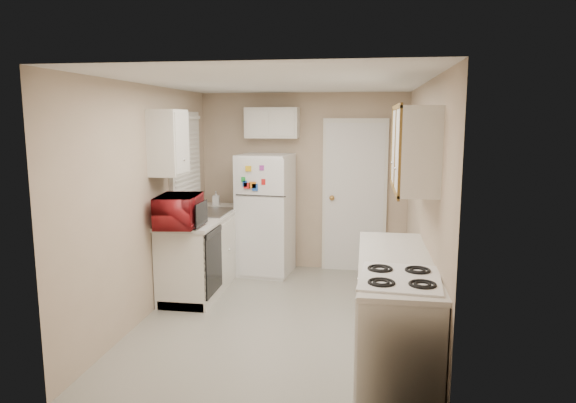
# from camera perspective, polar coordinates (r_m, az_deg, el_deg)

# --- Properties ---
(floor) EXTENTS (3.80, 3.80, 0.00)m
(floor) POSITION_cam_1_polar(r_m,az_deg,el_deg) (5.49, -0.80, -12.78)
(floor) COLOR #B1AEA3
(floor) RESTS_ON ground
(ceiling) EXTENTS (3.80, 3.80, 0.00)m
(ceiling) POSITION_cam_1_polar(r_m,az_deg,el_deg) (5.10, -0.86, 13.09)
(ceiling) COLOR white
(ceiling) RESTS_ON floor
(wall_left) EXTENTS (3.80, 3.80, 0.00)m
(wall_left) POSITION_cam_1_polar(r_m,az_deg,el_deg) (5.56, -15.21, 0.04)
(wall_left) COLOR #BDA68D
(wall_left) RESTS_ON floor
(wall_right) EXTENTS (3.80, 3.80, 0.00)m
(wall_right) POSITION_cam_1_polar(r_m,az_deg,el_deg) (5.13, 14.81, -0.70)
(wall_right) COLOR #BDA68D
(wall_right) RESTS_ON floor
(wall_back) EXTENTS (2.80, 2.80, 0.00)m
(wall_back) POSITION_cam_1_polar(r_m,az_deg,el_deg) (7.02, 1.71, 2.19)
(wall_back) COLOR #BDA68D
(wall_back) RESTS_ON floor
(wall_front) EXTENTS (2.80, 2.80, 0.00)m
(wall_front) POSITION_cam_1_polar(r_m,az_deg,el_deg) (3.34, -6.19, -5.62)
(wall_front) COLOR #BDA68D
(wall_front) RESTS_ON floor
(left_counter) EXTENTS (0.60, 1.80, 0.90)m
(left_counter) POSITION_cam_1_polar(r_m,az_deg,el_deg) (6.43, -9.24, -5.37)
(left_counter) COLOR silver
(left_counter) RESTS_ON floor
(dishwasher) EXTENTS (0.03, 0.58, 0.72)m
(dishwasher) POSITION_cam_1_polar(r_m,az_deg,el_deg) (5.78, -8.31, -6.59)
(dishwasher) COLOR black
(dishwasher) RESTS_ON floor
(sink) EXTENTS (0.54, 0.74, 0.16)m
(sink) POSITION_cam_1_polar(r_m,az_deg,el_deg) (6.48, -8.93, -1.54)
(sink) COLOR gray
(sink) RESTS_ON left_counter
(microwave) EXTENTS (0.65, 0.41, 0.41)m
(microwave) POSITION_cam_1_polar(r_m,az_deg,el_deg) (5.64, -12.01, -1.26)
(microwave) COLOR maroon
(microwave) RESTS_ON left_counter
(soap_bottle) EXTENTS (0.09, 0.10, 0.19)m
(soap_bottle) POSITION_cam_1_polar(r_m,az_deg,el_deg) (6.99, -8.01, 0.42)
(soap_bottle) COLOR silver
(soap_bottle) RESTS_ON left_counter
(window_blinds) EXTENTS (0.10, 0.98, 1.08)m
(window_blinds) POSITION_cam_1_polar(r_m,az_deg,el_deg) (6.47, -11.29, 4.99)
(window_blinds) COLOR silver
(window_blinds) RESTS_ON wall_left
(upper_cabinet_left) EXTENTS (0.30, 0.45, 0.70)m
(upper_cabinet_left) POSITION_cam_1_polar(r_m,az_deg,el_deg) (5.65, -13.16, 6.38)
(upper_cabinet_left) COLOR silver
(upper_cabinet_left) RESTS_ON wall_left
(refrigerator) EXTENTS (0.73, 0.71, 1.60)m
(refrigerator) POSITION_cam_1_polar(r_m,az_deg,el_deg) (6.81, -2.49, -1.46)
(refrigerator) COLOR white
(refrigerator) RESTS_ON floor
(cabinet_over_fridge) EXTENTS (0.70, 0.30, 0.40)m
(cabinet_over_fridge) POSITION_cam_1_polar(r_m,az_deg,el_deg) (6.88, -1.76, 8.73)
(cabinet_over_fridge) COLOR silver
(cabinet_over_fridge) RESTS_ON wall_back
(interior_door) EXTENTS (0.86, 0.06, 2.08)m
(interior_door) POSITION_cam_1_polar(r_m,az_deg,el_deg) (6.96, 7.39, 0.56)
(interior_door) COLOR white
(interior_door) RESTS_ON floor
(right_counter) EXTENTS (0.60, 2.00, 0.90)m
(right_counter) POSITION_cam_1_polar(r_m,az_deg,el_deg) (4.52, 11.64, -11.75)
(right_counter) COLOR silver
(right_counter) RESTS_ON floor
(stove) EXTENTS (0.63, 0.75, 0.86)m
(stove) POSITION_cam_1_polar(r_m,az_deg,el_deg) (4.02, 12.12, -14.78)
(stove) COLOR white
(stove) RESTS_ON floor
(upper_cabinet_right) EXTENTS (0.30, 1.20, 0.70)m
(upper_cabinet_right) POSITION_cam_1_polar(r_m,az_deg,el_deg) (4.55, 13.89, 5.75)
(upper_cabinet_right) COLOR silver
(upper_cabinet_right) RESTS_ON wall_right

